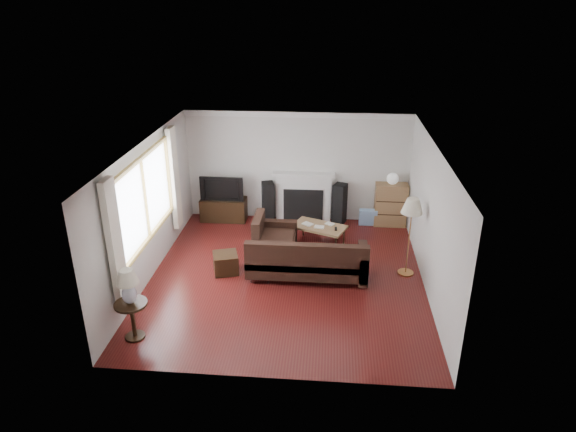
# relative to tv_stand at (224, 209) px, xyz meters

# --- Properties ---
(room) EXTENTS (5.10, 5.60, 2.54)m
(room) POSITION_rel_tv_stand_xyz_m (1.68, -2.49, 0.99)
(room) COLOR #4E1311
(room) RESTS_ON ground
(window) EXTENTS (0.12, 2.74, 1.54)m
(window) POSITION_rel_tv_stand_xyz_m (-0.77, -2.69, 1.29)
(window) COLOR olive
(window) RESTS_ON room
(curtain_near) EXTENTS (0.10, 0.35, 2.10)m
(curtain_near) POSITION_rel_tv_stand_xyz_m (-0.72, -4.21, 1.14)
(curtain_near) COLOR white
(curtain_near) RESTS_ON room
(curtain_far) EXTENTS (0.10, 0.35, 2.10)m
(curtain_far) POSITION_rel_tv_stand_xyz_m (-0.72, -1.17, 1.14)
(curtain_far) COLOR white
(curtain_far) RESTS_ON room
(fireplace) EXTENTS (1.40, 0.26, 1.15)m
(fireplace) POSITION_rel_tv_stand_xyz_m (1.83, 0.15, 0.32)
(fireplace) COLOR white
(fireplace) RESTS_ON room
(tv_stand) EXTENTS (1.04, 0.47, 0.52)m
(tv_stand) POSITION_rel_tv_stand_xyz_m (0.00, 0.00, 0.00)
(tv_stand) COLOR black
(tv_stand) RESTS_ON ground
(television) EXTENTS (0.98, 0.13, 0.57)m
(television) POSITION_rel_tv_stand_xyz_m (0.00, 0.00, 0.54)
(television) COLOR black
(television) RESTS_ON tv_stand
(speaker_left) EXTENTS (0.33, 0.37, 0.92)m
(speaker_left) POSITION_rel_tv_stand_xyz_m (1.03, 0.05, 0.20)
(speaker_left) COLOR black
(speaker_left) RESTS_ON ground
(speaker_right) EXTENTS (0.35, 0.38, 0.94)m
(speaker_right) POSITION_rel_tv_stand_xyz_m (2.65, 0.04, 0.21)
(speaker_right) COLOR black
(speaker_right) RESTS_ON ground
(bookshelf) EXTENTS (0.71, 0.34, 0.98)m
(bookshelf) POSITION_rel_tv_stand_xyz_m (3.79, 0.04, 0.23)
(bookshelf) COLOR olive
(bookshelf) RESTS_ON ground
(globe_lamp) EXTENTS (0.26, 0.26, 0.26)m
(globe_lamp) POSITION_rel_tv_stand_xyz_m (3.79, 0.04, 0.85)
(globe_lamp) COLOR white
(globe_lamp) RESTS_ON bookshelf
(sectional_sofa) EXTENTS (2.38, 1.74, 0.77)m
(sectional_sofa) POSITION_rel_tv_stand_xyz_m (2.06, -2.43, 0.13)
(sectional_sofa) COLOR black
(sectional_sofa) RESTS_ON ground
(coffee_table) EXTENTS (1.21, 0.95, 0.42)m
(coffee_table) POSITION_rel_tv_stand_xyz_m (2.23, -1.07, -0.05)
(coffee_table) COLOR olive
(coffee_table) RESTS_ON ground
(footstool) EXTENTS (0.55, 0.55, 0.37)m
(footstool) POSITION_rel_tv_stand_xyz_m (0.52, -2.40, -0.07)
(footstool) COLOR black
(footstool) RESTS_ON ground
(floor_lamp) EXTENTS (0.45, 0.45, 1.51)m
(floor_lamp) POSITION_rel_tv_stand_xyz_m (3.90, -2.17, 0.50)
(floor_lamp) COLOR #B4783E
(floor_lamp) RESTS_ON ground
(side_table) EXTENTS (0.49, 0.49, 0.62)m
(side_table) POSITION_rel_tv_stand_xyz_m (-0.47, -4.51, 0.05)
(side_table) COLOR black
(side_table) RESTS_ON ground
(table_lamp) EXTENTS (0.34, 0.34, 0.55)m
(table_lamp) POSITION_rel_tv_stand_xyz_m (-0.47, -4.51, 0.63)
(table_lamp) COLOR silver
(table_lamp) RESTS_ON side_table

